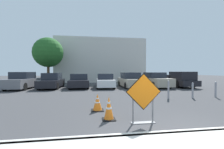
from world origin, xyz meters
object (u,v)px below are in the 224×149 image
Objects in this scene: parked_car_nearest at (23,81)px; bollard_third at (216,89)px; traffic_cone_second at (97,103)px; parked_car_fifth at (130,81)px; parked_car_sixth at (155,80)px; parked_car_fourth at (105,81)px; pickup_truck at (177,80)px; parked_car_second at (52,81)px; road_closed_sign at (143,96)px; bollard_second at (193,90)px; bollard_nearest at (168,89)px; traffic_cone_nearest at (109,108)px; parked_car_third at (79,81)px.

parked_car_nearest is 4.42× the size of bollard_third.
parked_car_fifth is (3.83, 8.72, 0.36)m from traffic_cone_second.
parked_car_fifth is 0.94× the size of parked_car_sixth.
parked_car_sixth is at bearing 179.30° from parked_car_fourth.
pickup_truck is (5.23, 0.01, 0.04)m from parked_car_fifth.
road_closed_sign is at bearing 117.57° from parked_car_second.
road_closed_sign is at bearing -139.80° from bollard_second.
traffic_cone_second is 7.86m from bollard_third.
road_closed_sign is 6.05m from bollard_second.
parked_car_second is 7.85m from parked_car_fifth.
bollard_nearest is at bearing 180.00° from bollard_second.
road_closed_sign reaches higher than bollard_third.
parked_car_fifth reaches higher than parked_car_fourth.
traffic_cone_second is (-1.36, 1.77, -0.54)m from road_closed_sign.
road_closed_sign is 2.00× the size of traffic_cone_nearest.
parked_car_second is at bearing 140.28° from bollard_nearest.
parked_car_fourth is (-0.14, 10.69, -0.22)m from road_closed_sign.
traffic_cone_nearest is 10.19m from parked_car_fourth.
bollard_second is (2.14, -6.60, -0.20)m from parked_car_fifth.
parked_car_second is 0.94× the size of parked_car_third.
traffic_cone_second is at bearing -164.34° from bollard_third.
parked_car_fourth is at bearing 90.77° from road_closed_sign.
bollard_third is (6.21, 3.90, -0.35)m from road_closed_sign.
bollard_second is at bearing 64.26° from pickup_truck.
parked_car_second is 10.47m from parked_car_sixth.
parked_car_fourth is at bearing 85.00° from traffic_cone_nearest.
parked_car_fifth is 6.94m from bollard_second.
parked_car_fourth is 9.30m from bollard_third.
bollard_third is at bearing 150.22° from parked_car_second.
bollard_nearest is at bearing 68.73° from parked_car_sixth.
parked_car_nearest reaches higher than parked_car_fourth.
parked_car_fifth is (7.84, -0.37, 0.02)m from parked_car_second.
parked_car_fourth is 4.34× the size of bollard_second.
road_closed_sign is at bearing -147.89° from bollard_third.
parked_car_third is at bearing 141.43° from bollard_third.
parked_car_sixth is at bearing 72.36° from bollard_nearest.
traffic_cone_second is 0.16× the size of parked_car_fifth.
road_closed_sign is 10.69m from parked_car_fourth.
traffic_cone_second is 4.86m from bollard_nearest.
parked_car_fourth is 0.95× the size of parked_car_fifth.
parked_car_sixth is at bearing -177.59° from parked_car_nearest.
road_closed_sign reaches higher than parked_car_fourth.
parked_car_fifth is at bearing 94.68° from bollard_nearest.
parked_car_fifth reaches higher than bollard_nearest.
parked_car_fifth is 4.57× the size of bollard_second.
pickup_truck is (13.08, -0.36, 0.05)m from parked_car_second.
pickup_truck is at bearing 175.06° from parked_car_third.
bollard_nearest is (0.54, -6.60, -0.12)m from parked_car_fifth.
traffic_cone_nearest is 0.19× the size of parked_car_fourth.
parked_car_second is 0.76× the size of pickup_truck.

